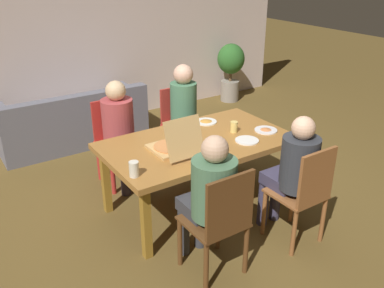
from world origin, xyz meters
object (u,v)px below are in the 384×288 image
object	(u,v)px
chair_0	(116,140)
couch	(73,123)
person_0	(120,126)
person_3	(210,192)
drinking_glass_0	(134,169)
pizza_box_0	(173,146)
person_1	(293,168)
plate_2	(266,130)
drinking_glass_1	(234,127)
potted_plant	(231,67)
person_2	(186,108)
chair_3	(221,220)
chair_2	(180,124)
chair_1	(305,192)
dining_table	(198,147)
plate_0	(206,121)
plate_1	(247,140)

from	to	relation	value
chair_0	couch	world-z (taller)	chair_0
person_0	person_3	xyz separation A→B (m)	(0.00, -1.63, 0.00)
drinking_glass_0	couch	world-z (taller)	drinking_glass_0
person_3	pizza_box_0	xyz separation A→B (m)	(0.11, 0.72, 0.08)
person_1	plate_2	size ratio (longest dim) A/B	5.15
drinking_glass_1	potted_plant	world-z (taller)	potted_plant
person_2	chair_3	size ratio (longest dim) A/B	1.29
drinking_glass_0	chair_2	bearing A→B (deg)	46.29
chair_1	person_3	xyz separation A→B (m)	(-0.84, 0.21, 0.18)
dining_table	chair_2	bearing A→B (deg)	67.24
person_0	chair_1	world-z (taller)	person_0
chair_2	plate_0	distance (m)	0.70
pizza_box_0	couch	bearing A→B (deg)	94.81
chair_0	chair_1	xyz separation A→B (m)	(0.84, -1.97, 0.04)
person_0	person_1	bearing A→B (deg)	-63.30
person_3	couch	world-z (taller)	person_3
drinking_glass_1	couch	distance (m)	2.50
chair_2	couch	bearing A→B (deg)	126.62
plate_0	chair_0	bearing A→B (deg)	141.02
drinking_glass_0	drinking_glass_1	size ratio (longest dim) A/B	1.17
pizza_box_0	drinking_glass_1	size ratio (longest dim) A/B	4.23
chair_0	person_3	size ratio (longest dim) A/B	0.78
potted_plant	plate_1	bearing A→B (deg)	-125.77
person_0	pizza_box_0	world-z (taller)	person_0
person_1	person_3	world-z (taller)	person_3
person_2	plate_2	size ratio (longest dim) A/B	5.38
chair_3	plate_0	bearing A→B (deg)	59.10
chair_0	person_3	xyz separation A→B (m)	(0.00, -1.76, 0.21)
chair_2	person_2	xyz separation A→B (m)	(0.00, -0.14, 0.24)
plate_1	chair_3	bearing A→B (deg)	-140.45
pizza_box_0	couch	world-z (taller)	pizza_box_0
chair_2	chair_3	world-z (taller)	chair_3
plate_2	dining_table	bearing A→B (deg)	166.22
person_1	plate_2	xyz separation A→B (m)	(0.29, 0.67, 0.05)
chair_1	drinking_glass_0	xyz separation A→B (m)	(-1.24, 0.70, 0.27)
dining_table	plate_2	size ratio (longest dim) A/B	7.88
plate_0	plate_2	xyz separation A→B (m)	(0.37, -0.52, -0.00)
person_1	drinking_glass_0	world-z (taller)	person_1
pizza_box_0	drinking_glass_0	bearing A→B (deg)	-155.47
person_0	couch	distance (m)	1.47
potted_plant	chair_0	bearing A→B (deg)	-151.50
person_0	person_3	distance (m)	1.63
drinking_glass_0	couch	distance (m)	2.61
pizza_box_0	couch	size ratio (longest dim) A/B	0.25
chair_0	pizza_box_0	size ratio (longest dim) A/B	1.97
chair_2	plate_2	world-z (taller)	chair_2
person_0	plate_0	size ratio (longest dim) A/B	5.16
person_1	chair_3	world-z (taller)	person_1
plate_1	couch	bearing A→B (deg)	109.68
person_2	potted_plant	bearing A→B (deg)	39.89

